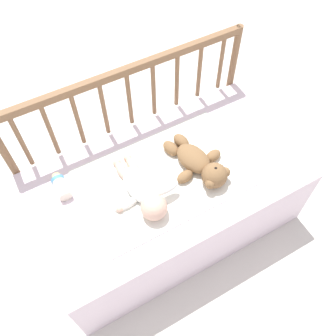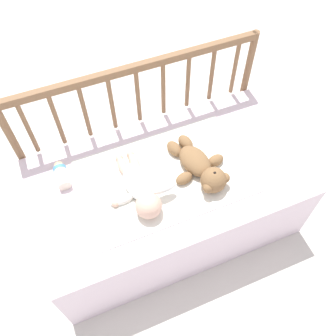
% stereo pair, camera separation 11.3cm
% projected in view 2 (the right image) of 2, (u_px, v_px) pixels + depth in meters
% --- Properties ---
extents(ground_plane, '(12.00, 12.00, 0.00)m').
position_uv_depth(ground_plane, '(168.00, 217.00, 2.07)').
color(ground_plane, silver).
extents(crib_mattress, '(1.25, 0.70, 0.42)m').
position_uv_depth(crib_mattress, '(168.00, 198.00, 1.90)').
color(crib_mattress, silver).
rests_on(crib_mattress, ground_plane).
extents(crib_rail, '(1.25, 0.04, 0.78)m').
position_uv_depth(crib_rail, '(138.00, 101.00, 1.81)').
color(crib_rail, brown).
rests_on(crib_rail, ground_plane).
extents(blanket, '(0.76, 0.49, 0.01)m').
position_uv_depth(blanket, '(165.00, 176.00, 1.72)').
color(blanket, white).
rests_on(blanket, crib_mattress).
extents(teddy_bear, '(0.27, 0.37, 0.12)m').
position_uv_depth(teddy_bear, '(201.00, 167.00, 1.69)').
color(teddy_bear, olive).
rests_on(teddy_bear, crib_mattress).
extents(baby, '(0.29, 0.39, 0.11)m').
position_uv_depth(baby, '(140.00, 189.00, 1.63)').
color(baby, white).
rests_on(baby, crib_mattress).
extents(baby_bottle, '(0.06, 0.14, 0.06)m').
position_uv_depth(baby_bottle, '(61.00, 175.00, 1.69)').
color(baby_bottle, '#F4E5CC').
rests_on(baby_bottle, crib_mattress).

